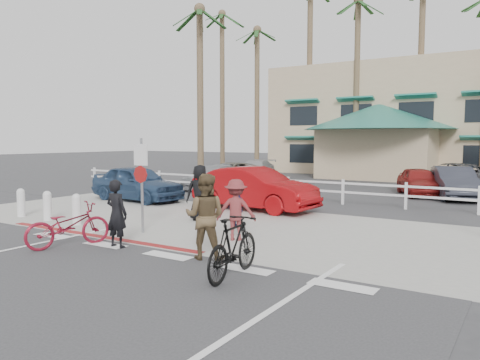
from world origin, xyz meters
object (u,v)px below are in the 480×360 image
Objects in this scene: sign_post at (142,180)px; car_red_compact at (137,183)px; bike_red at (68,225)px; bike_black at (233,247)px; car_white_sedan at (255,189)px.

car_red_compact is (-5.00, 4.84, -0.71)m from sign_post.
bike_red is at bearing -97.78° from sign_post.
bike_black is at bearing -122.06° from car_red_compact.
bike_red is at bearing 179.24° from car_white_sedan.
sign_post is 4.97m from bike_black.
sign_post is 1.51× the size of bike_black.
bike_red is 4.69m from bike_black.
car_red_compact is at bearing 135.93° from sign_post.
car_red_compact reaches higher than bike_black.
bike_black is (4.39, -2.15, -0.87)m from sign_post.
bike_red is (-0.30, -2.19, -0.93)m from sign_post.
car_white_sedan is (0.45, 5.29, -0.67)m from sign_post.
sign_post is 0.61× the size of car_white_sedan.
bike_red is 7.52m from car_white_sedan.
car_red_compact is (-4.70, 7.03, 0.22)m from bike_red.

